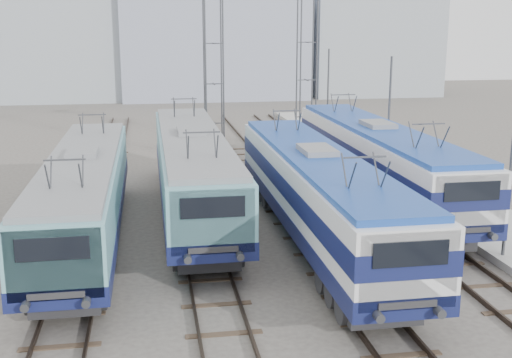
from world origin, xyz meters
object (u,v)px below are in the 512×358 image
object	(u,v)px
mast_rear	(328,98)
locomotive_center_left	(193,167)
mast_front	(511,170)
locomotive_far_left	(84,191)
mast_mid	(389,122)
locomotive_center_right	(317,189)
locomotive_far_right	(378,156)
catenary_tower_east	(307,55)
catenary_tower_west	(213,57)

from	to	relation	value
mast_rear	locomotive_center_left	bearing A→B (deg)	-123.94
mast_front	mast_rear	world-z (taller)	same
locomotive_far_left	mast_rear	bearing A→B (deg)	51.57
locomotive_center_left	mast_mid	bearing A→B (deg)	20.79
locomotive_far_left	mast_rear	distance (m)	24.73
locomotive_center_right	locomotive_center_left	bearing A→B (deg)	131.84
locomotive_far_right	mast_front	size ratio (longest dim) A/B	2.69
locomotive_center_left	locomotive_center_right	world-z (taller)	locomotive_center_left
mast_mid	locomotive_far_left	bearing A→B (deg)	-154.42
catenary_tower_east	mast_mid	world-z (taller)	catenary_tower_east
locomotive_center_left	catenary_tower_east	distance (m)	17.16
locomotive_center_right	mast_front	xyz separation A→B (m)	(6.35, -2.86, 1.15)
mast_front	mast_rear	xyz separation A→B (m)	(0.00, 24.00, 0.00)
locomotive_center_right	mast_front	size ratio (longest dim) A/B	2.64
locomotive_far_left	mast_mid	size ratio (longest dim) A/B	2.52
catenary_tower_west	mast_front	distance (m)	22.00
locomotive_far_left	catenary_tower_east	bearing A→B (deg)	52.63
locomotive_far_left	locomotive_center_left	xyz separation A→B (m)	(4.50, 3.23, 0.13)
catenary_tower_east	mast_front	size ratio (longest dim) A/B	1.71
locomotive_center_left	locomotive_center_right	distance (m)	6.75
catenary_tower_east	mast_front	xyz separation A→B (m)	(2.10, -22.00, -3.14)
mast_mid	catenary_tower_east	bearing A→B (deg)	101.86
mast_front	mast_mid	bearing A→B (deg)	90.00
locomotive_far_left	catenary_tower_east	distance (m)	22.28
locomotive_far_right	mast_mid	size ratio (longest dim) A/B	2.69
locomotive_far_right	catenary_tower_east	bearing A→B (deg)	91.06
locomotive_far_left	locomotive_far_right	world-z (taller)	locomotive_far_right
locomotive_far_left	locomotive_center_left	size ratio (longest dim) A/B	0.94
locomotive_center_right	mast_rear	distance (m)	22.11
catenary_tower_west	mast_rear	world-z (taller)	catenary_tower_west
mast_mid	locomotive_center_left	bearing A→B (deg)	-159.21
locomotive_far_right	mast_mid	xyz separation A→B (m)	(1.85, 3.54, 1.10)
locomotive_center_right	locomotive_far_left	bearing A→B (deg)	168.70
locomotive_far_left	locomotive_far_right	xyz separation A→B (m)	(13.50, 3.81, 0.19)
catenary_tower_east	mast_mid	bearing A→B (deg)	-78.14
locomotive_far_left	locomotive_center_left	world-z (taller)	locomotive_center_left
locomotive_far_right	catenary_tower_west	bearing A→B (deg)	120.32
mast_mid	catenary_tower_west	bearing A→B (deg)	137.07
mast_front	mast_rear	bearing A→B (deg)	90.00
locomotive_center_left	catenary_tower_west	distance (m)	13.06
locomotive_center_right	mast_rear	size ratio (longest dim) A/B	2.64
mast_rear	locomotive_center_right	bearing A→B (deg)	-106.72
locomotive_far_right	locomotive_far_left	bearing A→B (deg)	-164.25
locomotive_center_right	locomotive_far_right	size ratio (longest dim) A/B	0.98
catenary_tower_west	mast_front	world-z (taller)	catenary_tower_west
locomotive_far_left	locomotive_center_left	bearing A→B (deg)	35.65
locomotive_far_left	locomotive_center_left	distance (m)	5.54
locomotive_center_right	mast_mid	world-z (taller)	mast_mid
locomotive_center_left	mast_front	xyz separation A→B (m)	(10.85, -7.88, 1.17)
locomotive_far_left	mast_mid	bearing A→B (deg)	25.58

